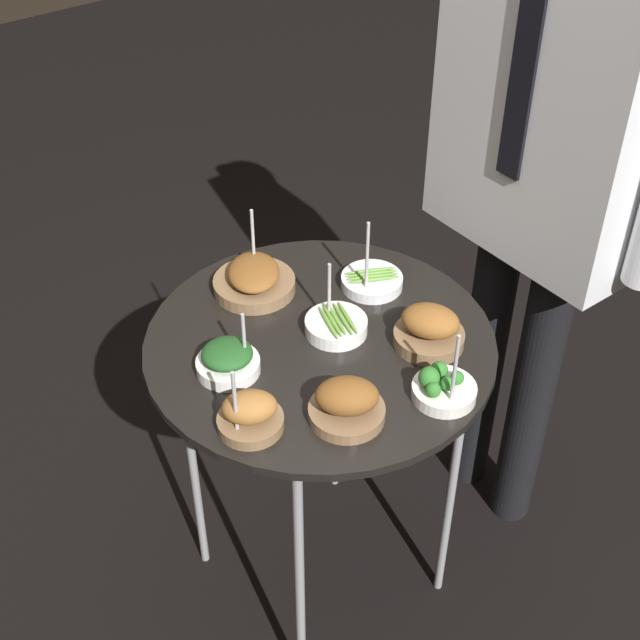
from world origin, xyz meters
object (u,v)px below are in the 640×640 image
bowl_asparagus_back_left (337,326)px  waiter_figure (550,143)px  bowl_roast_mid_left (254,280)px  bowl_asparagus_near_rim (372,281)px  bowl_broccoli_far_rim (442,387)px  serving_cart (320,361)px  bowl_roast_front_center (250,414)px  bowl_roast_back_right (347,403)px  bowl_roast_front_left (430,329)px  bowl_spinach_center (228,360)px

bowl_asparagus_back_left → waiter_figure: 0.56m
bowl_asparagus_back_left → bowl_roast_mid_left: (-0.21, -0.05, 0.01)m
bowl_asparagus_near_rim → bowl_broccoli_far_rim: bowl_asparagus_near_rim is taller
bowl_asparagus_near_rim → bowl_broccoli_far_rim: bearing=-18.4°
serving_cart → bowl_asparagus_back_left: bearing=83.9°
serving_cart → waiter_figure: 0.63m
bowl_roast_front_center → bowl_roast_back_right: bearing=60.8°
bowl_roast_front_left → bowl_asparagus_back_left: bearing=-137.1°
waiter_figure → bowl_roast_front_center: bearing=-86.0°
bowl_asparagus_back_left → bowl_roast_front_center: 0.30m
serving_cart → bowl_roast_front_left: bowl_roast_front_left is taller
waiter_figure → bowl_roast_back_right: bearing=-77.5°
bowl_roast_back_right → bowl_asparagus_near_rim: size_ratio=0.78×
bowl_asparagus_near_rim → bowl_broccoli_far_rim: 0.35m
bowl_asparagus_near_rim → bowl_broccoli_far_rim: size_ratio=1.05×
bowl_roast_front_left → bowl_asparagus_near_rim: 0.21m
bowl_roast_back_right → bowl_spinach_center: bearing=-156.2°
serving_cart → bowl_roast_front_center: size_ratio=5.01×
bowl_spinach_center → bowl_roast_back_right: bearing=23.8°
bowl_roast_front_left → bowl_broccoli_far_rim: size_ratio=0.82×
bowl_roast_front_left → bowl_broccoli_far_rim: bearing=-33.4°
bowl_asparagus_back_left → waiter_figure: (0.06, 0.49, 0.27)m
bowl_roast_front_left → bowl_asparagus_near_rim: bearing=172.0°
bowl_roast_mid_left → bowl_roast_front_center: bowl_roast_mid_left is taller
bowl_roast_back_right → bowl_roast_front_center: bowl_roast_front_center is taller
serving_cart → bowl_broccoli_far_rim: size_ratio=4.44×
bowl_asparagus_near_rim → bowl_roast_front_center: (0.19, -0.43, 0.02)m
bowl_spinach_center → waiter_figure: size_ratio=0.08×
bowl_asparagus_near_rim → bowl_roast_mid_left: bearing=-124.0°
serving_cart → bowl_roast_front_left: 0.23m
bowl_roast_back_right → bowl_roast_front_center: bearing=-119.2°
bowl_broccoli_far_rim → bowl_asparagus_back_left: bearing=-170.9°
bowl_broccoli_far_rim → waiter_figure: 0.56m
serving_cart → bowl_asparagus_back_left: size_ratio=5.23×
bowl_spinach_center → bowl_broccoli_far_rim: bearing=43.0°
waiter_figure → bowl_broccoli_far_rim: bearing=-66.0°
bowl_roast_front_left → bowl_roast_front_center: 0.40m
bowl_broccoli_far_rim → waiter_figure: size_ratio=0.10×
serving_cart → bowl_roast_back_right: size_ratio=5.42×
bowl_asparagus_back_left → bowl_asparagus_near_rim: bearing=116.9°
bowl_spinach_center → bowl_roast_front_center: bearing=-18.1°
bowl_spinach_center → bowl_asparagus_near_rim: bowl_asparagus_near_rim is taller
bowl_asparagus_back_left → bowl_spinach_center: size_ratio=1.11×
bowl_roast_front_left → bowl_roast_front_center: (-0.02, -0.40, -0.00)m
serving_cart → bowl_roast_front_center: (0.11, -0.24, 0.09)m
bowl_roast_front_center → waiter_figure: (-0.05, 0.77, 0.25)m
bowl_asparagus_near_rim → bowl_roast_back_right: bearing=-46.2°
serving_cart → bowl_roast_front_center: bowl_roast_front_center is taller
serving_cart → bowl_roast_back_right: 0.23m
serving_cart → bowl_roast_mid_left: (-0.21, -0.01, 0.08)m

